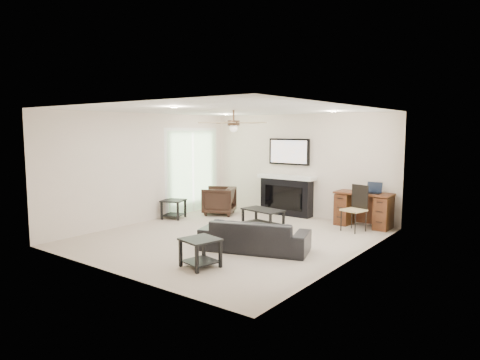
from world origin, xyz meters
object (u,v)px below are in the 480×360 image
(sofa, at_px, (255,235))
(coffee_table, at_px, (263,218))
(armchair, at_px, (219,201))
(desk, at_px, (363,210))
(fireplace_unit, at_px, (286,177))

(sofa, height_order, coffee_table, sofa)
(armchair, bearing_deg, desk, 77.08)
(armchair, bearing_deg, sofa, 23.75)
(fireplace_unit, distance_m, desk, 2.11)
(desk, bearing_deg, fireplace_unit, 177.33)
(coffee_table, height_order, fireplace_unit, fireplace_unit)
(coffee_table, bearing_deg, desk, 48.04)
(sofa, height_order, desk, desk)
(armchair, height_order, coffee_table, armchair)
(desk, bearing_deg, armchair, -166.26)
(coffee_table, distance_m, desk, 2.22)
(desk, bearing_deg, sofa, -105.43)
(sofa, bearing_deg, fireplace_unit, -86.82)
(sofa, relative_size, desk, 1.55)
(fireplace_unit, bearing_deg, sofa, -68.67)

